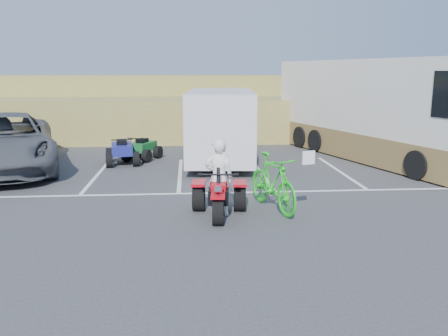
{
  "coord_description": "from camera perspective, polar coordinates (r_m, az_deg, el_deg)",
  "views": [
    {
      "loc": [
        0.29,
        -10.41,
        3.35
      ],
      "look_at": [
        1.16,
        1.0,
        1.0
      ],
      "focal_mm": 38.0,
      "sensor_mm": 36.0,
      "label": 1
    }
  ],
  "objects": [
    {
      "name": "rv_motorhome",
      "position": [
        19.31,
        17.71,
        5.9
      ],
      "size": [
        5.69,
        10.63,
        3.72
      ],
      "rotation": [
        0.0,
        0.0,
        0.31
      ],
      "color": "silver",
      "rests_on": "ground"
    },
    {
      "name": "parking_stripes",
      "position": [
        14.87,
        -2.03,
        -1.4
      ],
      "size": [
        28.0,
        5.16,
        0.01
      ],
      "color": "white",
      "rests_on": "ground"
    },
    {
      "name": "grass_embankment",
      "position": [
        25.96,
        -5.02,
        7.31
      ],
      "size": [
        40.0,
        8.5,
        3.1
      ],
      "color": "olive",
      "rests_on": "ground"
    },
    {
      "name": "ground",
      "position": [
        10.94,
        -5.7,
        -6.29
      ],
      "size": [
        100.0,
        100.0,
        0.0
      ],
      "primitive_type": "plane",
      "color": "#38383B",
      "rests_on": "ground"
    },
    {
      "name": "cargo_trailer",
      "position": [
        17.41,
        -0.38,
        5.28
      ],
      "size": [
        2.7,
        5.83,
        2.65
      ],
      "rotation": [
        0.0,
        0.0,
        -0.08
      ],
      "color": "silver",
      "rests_on": "ground"
    },
    {
      "name": "red_trike_atv",
      "position": [
        11.16,
        -0.64,
        -5.86
      ],
      "size": [
        1.48,
        1.88,
        1.15
      ],
      "primitive_type": null,
      "rotation": [
        0.0,
        0.0,
        -0.09
      ],
      "color": "#B50A15",
      "rests_on": "ground"
    },
    {
      "name": "rider",
      "position": [
        11.07,
        -0.63,
        -1.12
      ],
      "size": [
        0.7,
        0.49,
        1.83
      ],
      "primitive_type": "imported",
      "rotation": [
        0.0,
        0.0,
        3.05
      ],
      "color": "white",
      "rests_on": "ground"
    },
    {
      "name": "green_dirt_bike",
      "position": [
        11.6,
        5.86,
        -1.71
      ],
      "size": [
        1.31,
        2.39,
        1.38
      ],
      "primitive_type": "imported",
      "rotation": [
        0.0,
        0.0,
        0.3
      ],
      "color": "#14BF19",
      "rests_on": "ground"
    },
    {
      "name": "grey_pickup",
      "position": [
        17.68,
        -24.99,
        2.78
      ],
      "size": [
        5.21,
        7.63,
        1.94
      ],
      "primitive_type": "imported",
      "rotation": [
        0.0,
        0.0,
        0.31
      ],
      "color": "#4D5055",
      "rests_on": "ground"
    },
    {
      "name": "quad_atv_green",
      "position": [
        18.48,
        -9.74,
        0.99
      ],
      "size": [
        1.51,
        1.7,
        0.92
      ],
      "primitive_type": null,
      "rotation": [
        0.0,
        0.0,
        -0.4
      ],
      "color": "#166329",
      "rests_on": "ground"
    },
    {
      "name": "quad_atv_blue",
      "position": [
        17.72,
        -12.11,
        0.45
      ],
      "size": [
        1.38,
        1.71,
        1.01
      ],
      "primitive_type": null,
      "rotation": [
        0.0,
        0.0,
        0.16
      ],
      "color": "navy",
      "rests_on": "ground"
    }
  ]
}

